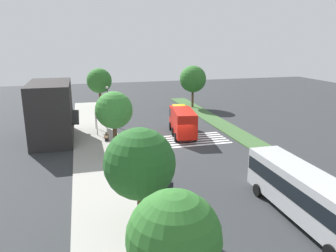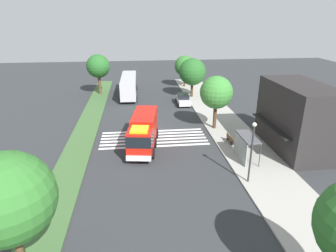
# 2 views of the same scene
# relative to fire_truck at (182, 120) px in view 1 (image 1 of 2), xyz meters

# --- Properties ---
(ground_plane) EXTENTS (120.00, 120.00, 0.00)m
(ground_plane) POSITION_rel_fire_truck_xyz_m (-4.49, 1.28, -1.98)
(ground_plane) COLOR #2D3033
(sidewalk) EXTENTS (60.00, 5.53, 0.14)m
(sidewalk) POSITION_rel_fire_truck_xyz_m (-4.49, 10.93, -1.91)
(sidewalk) COLOR #9E9B93
(sidewalk) RESTS_ON ground_plane
(median_strip) EXTENTS (60.00, 3.00, 0.14)m
(median_strip) POSITION_rel_fire_truck_xyz_m (-4.49, -7.11, -1.91)
(median_strip) COLOR #3D6033
(median_strip) RESTS_ON ground_plane
(crosswalk) EXTENTS (4.95, 12.39, 0.01)m
(crosswalk) POSITION_rel_fire_truck_xyz_m (-2.49, 1.28, -1.97)
(crosswalk) COLOR silver
(crosswalk) RESTS_ON ground_plane
(fire_truck) EXTENTS (8.79, 3.71, 3.53)m
(fire_truck) POSITION_rel_fire_truck_xyz_m (0.00, 0.00, 0.00)
(fire_truck) COLOR red
(fire_truck) RESTS_ON ground_plane
(parked_car_west) EXTENTS (4.66, 2.19, 1.63)m
(parked_car_west) POSITION_rel_fire_truck_xyz_m (-15.83, 6.96, -1.13)
(parked_car_west) COLOR silver
(parked_car_west) RESTS_ON ground_plane
(parked_car_mid) EXTENTS (4.50, 2.22, 1.78)m
(parked_car_mid) POSITION_rel_fire_truck_xyz_m (25.70, 6.96, -1.07)
(parked_car_mid) COLOR silver
(parked_car_mid) RESTS_ON ground_plane
(transit_bus) EXTENTS (11.68, 2.99, 3.48)m
(transit_bus) POSITION_rel_fire_truck_xyz_m (-22.17, -1.82, 0.09)
(transit_bus) COLOR #B2B2B7
(transit_bus) RESTS_ON ground_plane
(bus_stop_shelter) EXTENTS (3.50, 1.40, 2.46)m
(bus_stop_shelter) POSITION_rel_fire_truck_xyz_m (3.98, 9.77, -0.09)
(bus_stop_shelter) COLOR #4C4C51
(bus_stop_shelter) RESTS_ON sidewalk
(bench_near_shelter) EXTENTS (1.60, 0.50, 0.90)m
(bench_near_shelter) POSITION_rel_fire_truck_xyz_m (-0.02, 9.75, -1.39)
(bench_near_shelter) COLOR #4C3823
(bench_near_shelter) RESTS_ON sidewalk
(street_lamp) EXTENTS (0.36, 0.36, 5.46)m
(street_lamp) POSITION_rel_fire_truck_xyz_m (8.11, 8.76, 1.43)
(street_lamp) COLOR #2D2D30
(street_lamp) RESTS_ON sidewalk
(storefront_building) EXTENTS (9.55, 5.58, 7.17)m
(storefront_building) POSITION_rel_fire_truck_xyz_m (1.99, 16.07, 1.60)
(storefront_building) COLOR #282626
(storefront_building) RESTS_ON ground_plane
(sidewalk_tree_far_west) EXTENTS (4.03, 4.03, 6.09)m
(sidewalk_tree_far_west) POSITION_rel_fire_truck_xyz_m (-27.77, 9.16, 2.22)
(sidewalk_tree_far_west) COLOR #47301E
(sidewalk_tree_far_west) RESTS_ON sidewalk
(sidewalk_tree_west) EXTENTS (4.63, 4.63, 6.66)m
(sidewalk_tree_west) POSITION_rel_fire_truck_xyz_m (-19.94, 9.16, 2.49)
(sidewalk_tree_west) COLOR #47301E
(sidewalk_tree_west) RESTS_ON sidewalk
(sidewalk_tree_center) EXTENTS (4.04, 4.04, 6.67)m
(sidewalk_tree_center) POSITION_rel_fire_truck_xyz_m (-4.67, 9.16, 2.78)
(sidewalk_tree_center) COLOR #47301E
(sidewalk_tree_center) RESTS_ON sidewalk
(sidewalk_tree_far_east) EXTENTS (4.41, 4.41, 7.09)m
(sidewalk_tree_far_east) POSITION_rel_fire_truck_xyz_m (19.82, 9.16, 3.03)
(sidewalk_tree_far_east) COLOR #513823
(sidewalk_tree_far_east) RESTS_ON sidewalk
(median_tree_west) EXTENTS (4.76, 4.76, 7.49)m
(median_tree_west) POSITION_rel_fire_truck_xyz_m (16.12, -7.11, 3.26)
(median_tree_west) COLOR #513823
(median_tree_west) RESTS_ON median_strip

